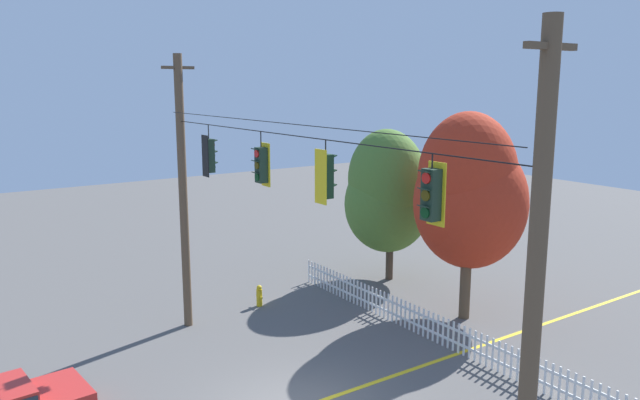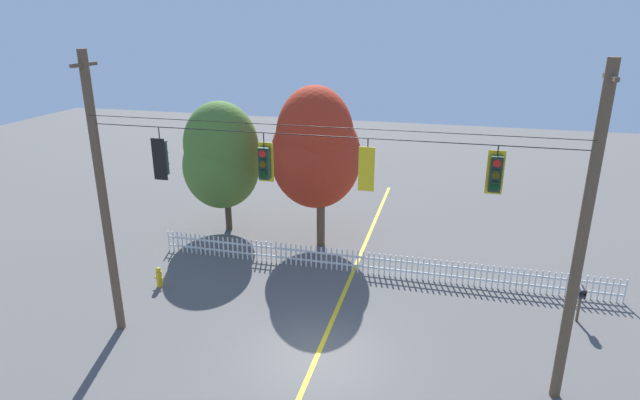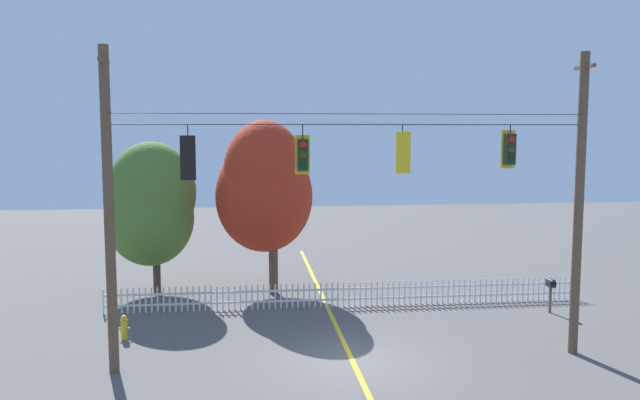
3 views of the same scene
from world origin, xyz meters
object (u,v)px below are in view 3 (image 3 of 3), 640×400
traffic_signal_westbound_side (303,155)px  fire_hydrant (124,327)px  roadside_mailbox (551,285)px  autumn_maple_mid (264,189)px  autumn_maple_near_fence (151,208)px  traffic_signal_southbound_primary (402,152)px  traffic_signal_northbound_primary (188,158)px  traffic_signal_eastbound_side (510,149)px

traffic_signal_westbound_side → fire_hydrant: 8.66m
fire_hydrant → roadside_mailbox: roadside_mailbox is taller
autumn_maple_mid → autumn_maple_near_fence: bearing=175.2°
traffic_signal_westbound_side → autumn_maple_mid: (-0.87, 8.68, -1.77)m
traffic_signal_southbound_primary → fire_hydrant: 10.84m
traffic_signal_northbound_primary → autumn_maple_mid: autumn_maple_mid is taller
traffic_signal_northbound_primary → fire_hydrant: traffic_signal_northbound_primary is taller
traffic_signal_westbound_side → traffic_signal_eastbound_side: (6.19, 0.00, 0.14)m
traffic_signal_northbound_primary → autumn_maple_near_fence: traffic_signal_northbound_primary is taller
traffic_signal_southbound_primary → roadside_mailbox: bearing=32.1°
traffic_signal_southbound_primary → roadside_mailbox: size_ratio=1.07×
traffic_signal_westbound_side → autumn_maple_mid: 8.90m
traffic_signal_southbound_primary → fire_hydrant: bearing=161.0°
traffic_signal_southbound_primary → traffic_signal_eastbound_side: same height
traffic_signal_eastbound_side → fire_hydrant: bearing=166.1°
roadside_mailbox → traffic_signal_southbound_primary: bearing=-147.9°
autumn_maple_mid → roadside_mailbox: autumn_maple_mid is taller
traffic_signal_westbound_side → traffic_signal_southbound_primary: (2.92, -0.02, 0.06)m
traffic_signal_southbound_primary → autumn_maple_near_fence: (-8.53, 9.10, -2.63)m
traffic_signal_northbound_primary → roadside_mailbox: 14.66m
traffic_signal_eastbound_side → fire_hydrant: size_ratio=1.59×
traffic_signal_westbound_side → autumn_maple_near_fence: bearing=121.7°
autumn_maple_near_fence → fire_hydrant: size_ratio=7.84×
traffic_signal_eastbound_side → autumn_maple_mid: 11.35m
traffic_signal_eastbound_side → traffic_signal_westbound_side: bearing=-180.0°
traffic_signal_eastbound_side → roadside_mailbox: bearing=49.9°
traffic_signal_southbound_primary → autumn_maple_near_fence: traffic_signal_southbound_primary is taller
traffic_signal_northbound_primary → traffic_signal_westbound_side: same height
autumn_maple_near_fence → fire_hydrant: 6.94m
autumn_maple_near_fence → roadside_mailbox: (15.43, -4.77, -2.58)m
autumn_maple_near_fence → roadside_mailbox: autumn_maple_near_fence is taller
traffic_signal_southbound_primary → traffic_signal_westbound_side: bearing=179.6°
traffic_signal_westbound_side → autumn_maple_mid: bearing=95.7°
traffic_signal_northbound_primary → traffic_signal_westbound_side: (3.23, 0.02, 0.06)m
autumn_maple_mid → roadside_mailbox: (10.69, -4.37, -3.37)m
autumn_maple_mid → traffic_signal_westbound_side: bearing=-84.3°
traffic_signal_northbound_primary → autumn_maple_near_fence: (-2.38, 9.10, -2.50)m
traffic_signal_southbound_primary → autumn_maple_mid: (-3.79, 8.70, -1.83)m
traffic_signal_westbound_side → traffic_signal_eastbound_side: size_ratio=1.10×
roadside_mailbox → traffic_signal_northbound_primary: bearing=-161.6°
traffic_signal_southbound_primary → autumn_maple_near_fence: 12.74m
traffic_signal_westbound_side → traffic_signal_eastbound_side: 6.19m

